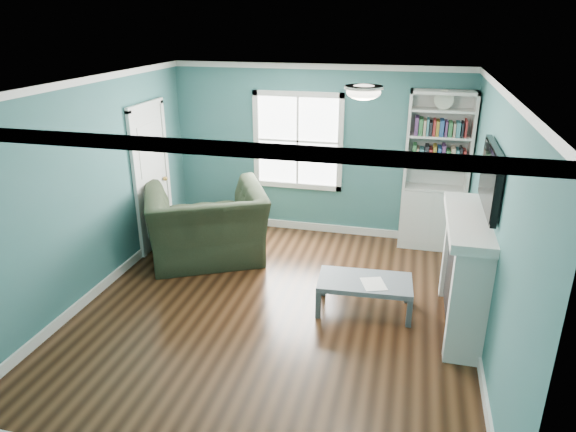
# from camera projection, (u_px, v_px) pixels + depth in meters

# --- Properties ---
(floor) EXTENTS (5.00, 5.00, 0.00)m
(floor) POSITION_uv_depth(u_px,v_px,m) (275.00, 310.00, 6.05)
(floor) COLOR black
(floor) RESTS_ON ground
(room_walls) EXTENTS (5.00, 5.00, 5.00)m
(room_walls) POSITION_uv_depth(u_px,v_px,m) (273.00, 182.00, 5.48)
(room_walls) COLOR #316E6C
(room_walls) RESTS_ON ground
(trim) EXTENTS (4.50, 5.00, 2.60)m
(trim) POSITION_uv_depth(u_px,v_px,m) (274.00, 212.00, 5.60)
(trim) COLOR white
(trim) RESTS_ON ground
(window) EXTENTS (1.40, 0.06, 1.50)m
(window) POSITION_uv_depth(u_px,v_px,m) (298.00, 141.00, 7.84)
(window) COLOR white
(window) RESTS_ON room_walls
(bookshelf) EXTENTS (0.90, 0.35, 2.31)m
(bookshelf) POSITION_uv_depth(u_px,v_px,m) (434.00, 188.00, 7.40)
(bookshelf) COLOR silver
(bookshelf) RESTS_ON ground
(fireplace) EXTENTS (0.44, 1.58, 1.30)m
(fireplace) POSITION_uv_depth(u_px,v_px,m) (465.00, 274.00, 5.54)
(fireplace) COLOR black
(fireplace) RESTS_ON ground
(tv) EXTENTS (0.06, 1.10, 0.65)m
(tv) POSITION_uv_depth(u_px,v_px,m) (491.00, 178.00, 5.12)
(tv) COLOR black
(tv) RESTS_ON fireplace
(door) EXTENTS (0.12, 0.98, 2.17)m
(door) POSITION_uv_depth(u_px,v_px,m) (152.00, 176.00, 7.43)
(door) COLOR silver
(door) RESTS_ON ground
(ceiling_fixture) EXTENTS (0.38, 0.38, 0.15)m
(ceiling_fixture) POSITION_uv_depth(u_px,v_px,m) (364.00, 91.00, 5.02)
(ceiling_fixture) COLOR white
(ceiling_fixture) RESTS_ON room_walls
(light_switch) EXTENTS (0.08, 0.01, 0.12)m
(light_switch) POSITION_uv_depth(u_px,v_px,m) (224.00, 152.00, 8.20)
(light_switch) COLOR white
(light_switch) RESTS_ON room_walls
(recliner) EXTENTS (1.88, 1.64, 1.38)m
(recliner) POSITION_uv_depth(u_px,v_px,m) (206.00, 213.00, 7.10)
(recliner) COLOR black
(recliner) RESTS_ON ground
(coffee_table) EXTENTS (1.11, 0.65, 0.39)m
(coffee_table) POSITION_uv_depth(u_px,v_px,m) (365.00, 284.00, 5.94)
(coffee_table) COLOR #454D52
(coffee_table) RESTS_ON ground
(paper_sheet) EXTENTS (0.34, 0.38, 0.00)m
(paper_sheet) POSITION_uv_depth(u_px,v_px,m) (374.00, 284.00, 5.83)
(paper_sheet) COLOR white
(paper_sheet) RESTS_ON coffee_table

